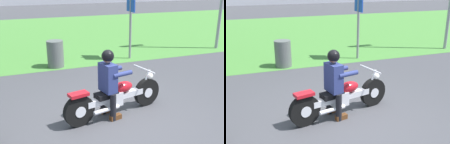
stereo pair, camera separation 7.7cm
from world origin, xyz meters
TOP-DOWN VIEW (x-y plane):
  - ground at (0.00, 0.00)m, footprint 120.00×120.00m
  - grass_verge at (0.00, 9.63)m, footprint 60.00×12.00m
  - motorcycle_lead at (0.07, 0.36)m, footprint 2.21×0.81m
  - rider_lead at (-0.09, 0.32)m, footprint 0.62×0.54m
  - trash_can at (-0.52, 4.00)m, footprint 0.51×0.51m
  - sign_banner at (2.05, 4.07)m, footprint 0.08×0.60m

SIDE VIEW (x-z plane):
  - ground at x=0.00m, z-range 0.00..0.00m
  - grass_verge at x=0.00m, z-range 0.00..0.01m
  - motorcycle_lead at x=0.07m, z-range -0.05..0.81m
  - trash_can at x=-0.52m, z-range 0.00..0.83m
  - rider_lead at x=-0.09m, z-range 0.11..1.50m
  - sign_banner at x=2.05m, z-range 0.42..3.02m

